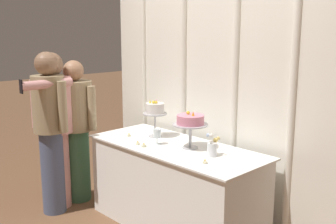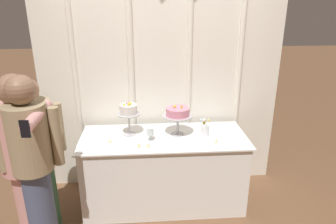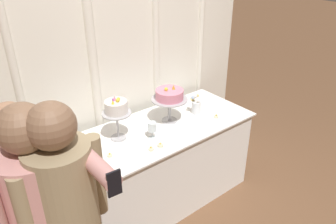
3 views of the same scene
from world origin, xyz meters
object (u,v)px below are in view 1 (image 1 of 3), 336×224
(guest_man_pink_jacket, at_px, (76,127))
(guest_girl_blue_dress, at_px, (54,125))
(cake_display_nearleft, at_px, (155,110))
(tealight_far_left, at_px, (129,135))
(tealight_near_right, at_px, (144,146))
(cake_display_nearright, at_px, (190,122))
(guest_man_dark_suit, at_px, (50,126))
(tealight_far_right, at_px, (205,162))
(wine_glass, at_px, (157,134))
(tealight_near_left, at_px, (138,144))
(cake_table, at_px, (175,187))
(flower_vase, at_px, (212,147))

(guest_man_pink_jacket, xyz_separation_m, guest_girl_blue_dress, (0.00, -0.25, 0.06))
(cake_display_nearleft, xyz_separation_m, guest_man_pink_jacket, (-0.83, -0.38, -0.24))
(tealight_far_left, relative_size, guest_girl_blue_dress, 0.02)
(tealight_near_right, bearing_deg, cake_display_nearright, 40.82)
(guest_man_dark_suit, distance_m, guest_girl_blue_dress, 0.13)
(tealight_far_right, bearing_deg, wine_glass, 172.40)
(cake_display_nearright, bearing_deg, tealight_far_right, -31.04)
(guest_man_pink_jacket, bearing_deg, tealight_near_left, 4.63)
(cake_table, distance_m, guest_man_dark_suit, 1.36)
(cake_table, bearing_deg, wine_glass, -146.75)
(cake_table, distance_m, guest_girl_blue_dress, 1.39)
(guest_man_dark_suit, xyz_separation_m, guest_girl_blue_dress, (-0.10, 0.09, -0.02))
(tealight_near_right, xyz_separation_m, guest_girl_blue_dress, (-1.02, -0.33, 0.07))
(cake_table, relative_size, cake_display_nearright, 5.08)
(cake_display_nearleft, distance_m, tealight_near_right, 0.44)
(cake_display_nearright, distance_m, tealight_far_left, 0.73)
(cake_display_nearleft, bearing_deg, cake_table, -12.34)
(wine_glass, distance_m, tealight_near_right, 0.17)
(cake_display_nearright, xyz_separation_m, wine_glass, (-0.29, -0.13, -0.14))
(wine_glass, distance_m, guest_man_pink_jacket, 1.07)
(cake_table, bearing_deg, tealight_far_left, -169.91)
(flower_vase, bearing_deg, cake_display_nearright, 172.63)
(guest_man_pink_jacket, distance_m, guest_man_dark_suit, 0.37)
(guest_man_pink_jacket, xyz_separation_m, guest_man_dark_suit, (0.10, -0.34, 0.08))
(wine_glass, height_order, guest_man_dark_suit, guest_man_dark_suit)
(tealight_far_left, distance_m, tealight_near_left, 0.31)
(wine_glass, relative_size, tealight_near_right, 3.10)
(cake_table, distance_m, tealight_near_left, 0.53)
(cake_display_nearleft, xyz_separation_m, tealight_near_left, (0.10, -0.30, -0.25))
(cake_display_nearright, height_order, tealight_far_left, cake_display_nearright)
(tealight_near_left, distance_m, guest_man_pink_jacket, 0.93)
(flower_vase, xyz_separation_m, tealight_far_right, (0.08, -0.18, -0.07))
(cake_table, bearing_deg, tealight_far_right, -19.25)
(tealight_far_left, distance_m, tealight_near_right, 0.40)
(tealight_far_left, bearing_deg, wine_glass, 0.64)
(cake_display_nearleft, height_order, cake_display_nearright, cake_display_nearleft)
(tealight_near_right, bearing_deg, guest_girl_blue_dress, -162.12)
(tealight_far_right, height_order, guest_girl_blue_dress, guest_girl_blue_dress)
(flower_vase, distance_m, guest_man_dark_suit, 1.65)
(tealight_far_left, relative_size, tealight_near_right, 0.84)
(wine_glass, height_order, guest_girl_blue_dress, guest_girl_blue_dress)
(tealight_near_right, relative_size, guest_man_pink_jacket, 0.03)
(cake_display_nearleft, distance_m, tealight_far_right, 0.94)
(cake_table, bearing_deg, tealight_near_left, -138.15)
(cake_display_nearleft, bearing_deg, tealight_near_left, -71.62)
(tealight_far_right, bearing_deg, tealight_near_right, -175.70)
(cake_display_nearright, relative_size, tealight_near_right, 7.29)
(guest_man_pink_jacket, relative_size, guest_girl_blue_dress, 0.94)
(cake_display_nearright, relative_size, guest_man_dark_suit, 0.21)
(flower_vase, xyz_separation_m, tealight_far_left, (-0.97, -0.10, -0.07))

